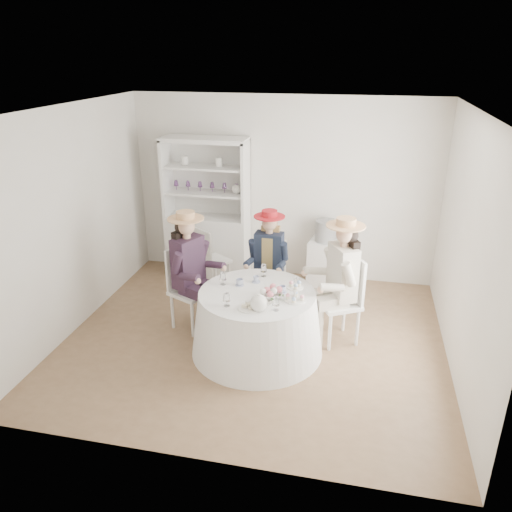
# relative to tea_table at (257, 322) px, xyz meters

# --- Properties ---
(ground) EXTENTS (4.50, 4.50, 0.00)m
(ground) POSITION_rel_tea_table_xyz_m (-0.09, 0.25, -0.38)
(ground) COLOR brown
(ground) RESTS_ON ground
(ceiling) EXTENTS (4.50, 4.50, 0.00)m
(ceiling) POSITION_rel_tea_table_xyz_m (-0.09, 0.25, 2.32)
(ceiling) COLOR white
(ceiling) RESTS_ON wall_back
(wall_back) EXTENTS (4.50, 0.00, 4.50)m
(wall_back) POSITION_rel_tea_table_xyz_m (-0.09, 2.25, 0.97)
(wall_back) COLOR silver
(wall_back) RESTS_ON ground
(wall_front) EXTENTS (4.50, 0.00, 4.50)m
(wall_front) POSITION_rel_tea_table_xyz_m (-0.09, -1.75, 0.97)
(wall_front) COLOR silver
(wall_front) RESTS_ON ground
(wall_left) EXTENTS (0.00, 4.50, 4.50)m
(wall_left) POSITION_rel_tea_table_xyz_m (-2.34, 0.25, 0.97)
(wall_left) COLOR silver
(wall_left) RESTS_ON ground
(wall_right) EXTENTS (0.00, 4.50, 4.50)m
(wall_right) POSITION_rel_tea_table_xyz_m (2.16, 0.25, 0.97)
(wall_right) COLOR silver
(wall_right) RESTS_ON ground
(tea_table) EXTENTS (1.52, 1.52, 0.76)m
(tea_table) POSITION_rel_tea_table_xyz_m (0.00, 0.00, 0.00)
(tea_table) COLOR white
(tea_table) RESTS_ON ground
(hutch) EXTENTS (1.28, 0.55, 2.11)m
(hutch) POSITION_rel_tea_table_xyz_m (-1.20, 2.02, 0.37)
(hutch) COLOR silver
(hutch) RESTS_ON ground
(side_table) EXTENTS (0.49, 0.49, 0.68)m
(side_table) POSITION_rel_tea_table_xyz_m (0.59, 2.00, -0.04)
(side_table) COLOR silver
(side_table) RESTS_ON ground
(hatbox) EXTENTS (0.33, 0.33, 0.31)m
(hatbox) POSITION_rel_tea_table_xyz_m (0.59, 2.00, 0.46)
(hatbox) COLOR black
(hatbox) RESTS_ON side_table
(guest_left) EXTENTS (0.64, 0.58, 1.52)m
(guest_left) POSITION_rel_tea_table_xyz_m (-0.91, 0.37, 0.48)
(guest_left) COLOR silver
(guest_left) RESTS_ON ground
(guest_mid) EXTENTS (0.51, 0.53, 1.40)m
(guest_mid) POSITION_rel_tea_table_xyz_m (-0.06, 0.98, 0.42)
(guest_mid) COLOR silver
(guest_mid) RESTS_ON ground
(guest_right) EXTENTS (0.66, 0.60, 1.55)m
(guest_right) POSITION_rel_tea_table_xyz_m (0.89, 0.43, 0.50)
(guest_right) COLOR silver
(guest_right) RESTS_ON ground
(spare_chair) EXTENTS (0.55, 0.55, 0.96)m
(spare_chair) POSITION_rel_tea_table_xyz_m (-1.00, 1.40, 0.14)
(spare_chair) COLOR silver
(spare_chair) RESTS_ON ground
(teacup_a) EXTENTS (0.10, 0.10, 0.07)m
(teacup_a) POSITION_rel_tea_table_xyz_m (-0.23, 0.14, 0.41)
(teacup_a) COLOR white
(teacup_a) RESTS_ON tea_table
(teacup_b) EXTENTS (0.09, 0.09, 0.07)m
(teacup_b) POSITION_rel_tea_table_xyz_m (-0.07, 0.26, 0.41)
(teacup_b) COLOR white
(teacup_b) RESTS_ON tea_table
(teacup_c) EXTENTS (0.10, 0.10, 0.07)m
(teacup_c) POSITION_rel_tea_table_xyz_m (0.27, 0.06, 0.42)
(teacup_c) COLOR white
(teacup_c) RESTS_ON tea_table
(flower_bowl) EXTENTS (0.28, 0.28, 0.06)m
(flower_bowl) POSITION_rel_tea_table_xyz_m (0.18, -0.09, 0.41)
(flower_bowl) COLOR white
(flower_bowl) RESTS_ON tea_table
(flower_arrangement) EXTENTS (0.20, 0.20, 0.07)m
(flower_arrangement) POSITION_rel_tea_table_xyz_m (0.18, -0.11, 0.47)
(flower_arrangement) COLOR pink
(flower_arrangement) RESTS_ON tea_table
(table_teapot) EXTENTS (0.26, 0.18, 0.19)m
(table_teapot) POSITION_rel_tea_table_xyz_m (0.10, -0.39, 0.46)
(table_teapot) COLOR white
(table_teapot) RESTS_ON tea_table
(sandwich_plate) EXTENTS (0.25, 0.25, 0.06)m
(sandwich_plate) POSITION_rel_tea_table_xyz_m (-0.00, -0.36, 0.39)
(sandwich_plate) COLOR white
(sandwich_plate) RESTS_ON tea_table
(cupcake_stand) EXTENTS (0.23, 0.23, 0.22)m
(cupcake_stand) POSITION_rel_tea_table_xyz_m (0.44, -0.09, 0.46)
(cupcake_stand) COLOR white
(cupcake_stand) RESTS_ON tea_table
(stemware_set) EXTENTS (0.93, 0.90, 0.15)m
(stemware_set) POSITION_rel_tea_table_xyz_m (0.00, -0.00, 0.46)
(stemware_set) COLOR white
(stemware_set) RESTS_ON tea_table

